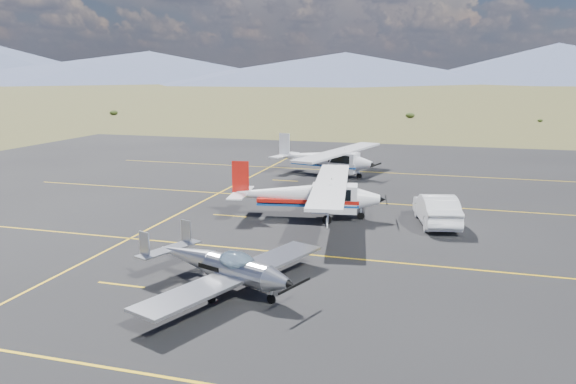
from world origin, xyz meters
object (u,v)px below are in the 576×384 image
at_px(aircraft_cessna, 308,194).
at_px(sedan, 436,209).
at_px(aircraft_plain, 326,158).
at_px(aircraft_low_wing, 224,266).

xyz_separation_m(aircraft_cessna, sedan, (6.86, 0.63, -0.55)).
bearing_deg(sedan, aircraft_plain, -67.53).
height_order(aircraft_cessna, aircraft_plain, aircraft_cessna).
distance_m(aircraft_cessna, sedan, 6.91).
bearing_deg(aircraft_plain, sedan, -40.57).
distance_m(aircraft_cessna, aircraft_plain, 13.46).
bearing_deg(aircraft_plain, aircraft_low_wing, -71.79).
xyz_separation_m(aircraft_low_wing, sedan, (7.28, 11.70, -0.09)).
distance_m(aircraft_low_wing, aircraft_plain, 24.44).
distance_m(aircraft_low_wing, aircraft_cessna, 11.09).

